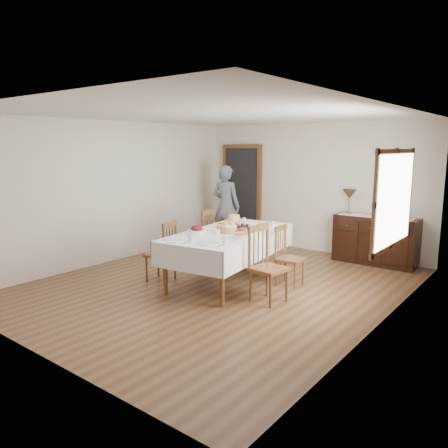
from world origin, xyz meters
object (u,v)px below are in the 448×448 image
Objects in this scene: chair_left_far at (201,238)px; chair_right_far at (287,255)px; person at (226,203)px; dining_table at (229,238)px; chair_right_near at (266,264)px; table_lamp at (350,195)px; chair_left_near at (163,251)px; sideboard at (375,240)px.

chair_right_far is (1.75, 0.04, -0.06)m from chair_left_far.
chair_left_far is at bearing 105.17° from person.
chair_left_far reaches higher than dining_table.
dining_table is 2.37× the size of chair_right_near.
chair_left_near is at bearing -119.53° from table_lamp.
person reaches higher than table_lamp.
chair_right_near reaches higher than chair_left_far.
table_lamp is at bearing 7.72° from chair_right_near.
table_lamp is (1.78, 3.14, 0.75)m from chair_left_near.
table_lamp is (-0.01, 2.90, 0.70)m from chair_right_near.
table_lamp reaches higher than dining_table.
dining_table is at bearing -119.96° from sideboard.
chair_right_near is at bearing 85.45° from chair_left_near.
chair_left_near is 3.68m from table_lamp.
dining_table is at bearing 75.96° from chair_right_near.
chair_left_far is (-0.09, 1.03, 0.03)m from chair_left_near.
dining_table is at bearing 53.25° from chair_left_far.
sideboard is (2.41, 2.10, -0.08)m from chair_left_far.
chair_left_far is 0.71× the size of sideboard.
chair_right_near reaches higher than chair_right_far.
chair_right_far is 0.63× the size of sideboard.
chair_right_near is at bearing -29.09° from dining_table.
chair_right_far is at bearing -107.72° from sideboard.
chair_right_near is (0.93, -0.37, -0.19)m from dining_table.
dining_table is 0.96m from chair_right_far.
chair_right_far is at bearing 22.68° from dining_table.
chair_left_far is 0.56× the size of person.
person reaches higher than dining_table.
sideboard is (0.66, 2.06, -0.02)m from chair_right_far.
dining_table is 1.34× the size of person.
chair_left_near is 1.80m from chair_right_near.
chair_left_near is 1.97m from chair_right_far.
sideboard is 3.20× the size of table_lamp.
person reaches higher than chair_left_near.
dining_table is 5.46× the size of table_lamp.
person is at bearing -176.39° from chair_left_near.
chair_left_far reaches higher than chair_left_near.
chair_left_near is at bearing 105.00° from chair_right_near.
chair_right_near reaches higher than chair_left_near.
sideboard is at bearing -176.60° from person.
person is (-3.04, -0.55, 0.49)m from sideboard.
chair_left_near is 0.52× the size of person.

